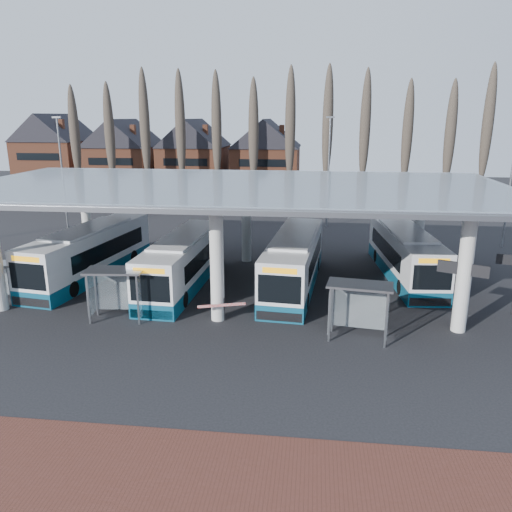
# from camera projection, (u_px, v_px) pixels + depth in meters

# --- Properties ---
(ground) EXTENTS (140.00, 140.00, 0.00)m
(ground) POSITION_uv_depth(u_px,v_px,m) (208.00, 340.00, 23.52)
(ground) COLOR black
(ground) RESTS_ON ground
(station_canopy) EXTENTS (32.00, 16.00, 6.34)m
(station_canopy) POSITION_uv_depth(u_px,v_px,m) (234.00, 195.00, 29.63)
(station_canopy) COLOR silver
(station_canopy) RESTS_ON ground
(poplar_row) EXTENTS (45.10, 1.10, 14.50)m
(poplar_row) POSITION_uv_depth(u_px,v_px,m) (271.00, 130.00, 52.70)
(poplar_row) COLOR #473D33
(poplar_row) RESTS_ON ground
(townhouse_row) EXTENTS (36.80, 10.30, 12.25)m
(townhouse_row) POSITION_uv_depth(u_px,v_px,m) (159.00, 150.00, 65.76)
(townhouse_row) COLOR brown
(townhouse_row) RESTS_ON ground
(lamp_post_a) EXTENTS (0.80, 0.16, 10.17)m
(lamp_post_a) POSITION_uv_depth(u_px,v_px,m) (62.00, 172.00, 45.14)
(lamp_post_a) COLOR slate
(lamp_post_a) RESTS_ON ground
(lamp_post_b) EXTENTS (0.80, 0.16, 10.17)m
(lamp_post_b) POSITION_uv_depth(u_px,v_px,m) (328.00, 170.00, 46.27)
(lamp_post_b) COLOR slate
(lamp_post_b) RESTS_ON ground
(lamp_post_c) EXTENTS (0.80, 0.16, 10.17)m
(lamp_post_c) POSITION_uv_depth(u_px,v_px,m) (511.00, 181.00, 38.96)
(lamp_post_c) COLOR slate
(lamp_post_c) RESTS_ON ground
(bus_0) EXTENTS (4.19, 12.07, 3.29)m
(bus_0) POSITION_uv_depth(u_px,v_px,m) (91.00, 253.00, 32.57)
(bus_0) COLOR white
(bus_0) RESTS_ON ground
(bus_1) EXTENTS (2.89, 11.43, 3.15)m
(bus_1) POSITION_uv_depth(u_px,v_px,m) (183.00, 262.00, 30.81)
(bus_1) COLOR white
(bus_1) RESTS_ON ground
(bus_2) EXTENTS (3.49, 11.93, 3.27)m
(bus_2) POSITION_uv_depth(u_px,v_px,m) (294.00, 262.00, 30.66)
(bus_2) COLOR white
(bus_2) RESTS_ON ground
(bus_3) EXTENTS (3.44, 11.52, 3.15)m
(bus_3) POSITION_uv_depth(u_px,v_px,m) (405.00, 254.00, 32.60)
(bus_3) COLOR white
(bus_3) RESTS_ON ground
(shelter_1) EXTENTS (3.04, 1.71, 2.72)m
(shelter_1) POSITION_uv_depth(u_px,v_px,m) (116.00, 283.00, 25.50)
(shelter_1) COLOR gray
(shelter_1) RESTS_ON ground
(shelter_2) EXTENTS (3.15, 1.90, 2.76)m
(shelter_2) POSITION_uv_depth(u_px,v_px,m) (359.00, 298.00, 23.21)
(shelter_2) COLOR gray
(shelter_2) RESTS_ON ground
(info_sign_0) EXTENTS (2.19, 1.08, 3.49)m
(info_sign_0) POSITION_uv_depth(u_px,v_px,m) (462.00, 274.00, 23.72)
(info_sign_0) COLOR black
(info_sign_0) RESTS_ON ground
(barrier) EXTENTS (2.34, 1.01, 1.21)m
(barrier) POSITION_uv_depth(u_px,v_px,m) (222.00, 306.00, 25.14)
(barrier) COLOR black
(barrier) RESTS_ON ground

